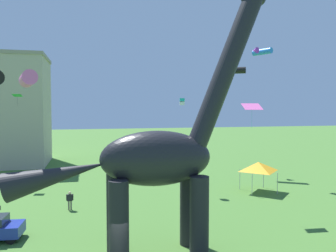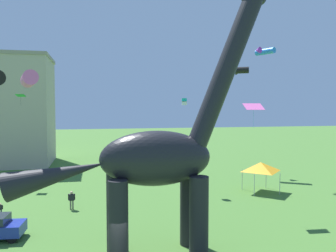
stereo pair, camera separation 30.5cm
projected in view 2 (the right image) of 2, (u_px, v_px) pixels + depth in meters
dinosaur_sculpture at (155, 158)px, 19.10m from camera, size 14.78×3.13×15.45m
person_strolling_adult at (0, 208)px, 26.34m from camera, size 0.37×0.16×1.00m
person_photographer at (72, 198)px, 27.96m from camera, size 0.58×0.25×1.54m
festival_canopy_tent at (261, 167)px, 33.73m from camera, size 3.15×3.15×3.00m
kite_mid_right at (22, 79)px, 20.79m from camera, size 3.05×3.30×0.94m
kite_far_left at (254, 107)px, 26.80m from camera, size 1.59×1.16×2.00m
kite_apex at (237, 71)px, 43.75m from camera, size 2.98×3.09×0.87m
kite_mid_center at (21, 96)px, 37.27m from camera, size 1.12×0.90×1.27m
kite_high_left at (184, 102)px, 34.80m from camera, size 0.60×0.60×0.71m
kite_drifting at (264, 51)px, 38.33m from camera, size 2.47×2.48×0.71m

